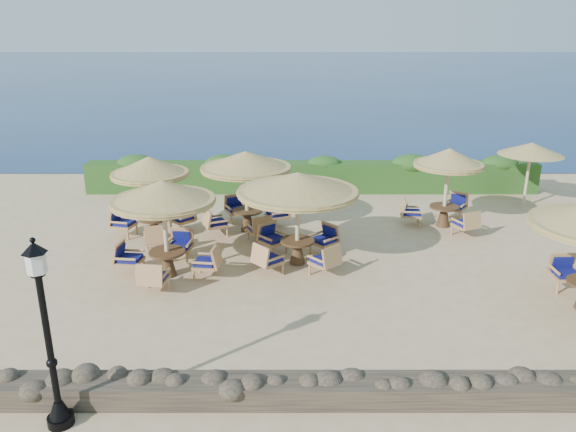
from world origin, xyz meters
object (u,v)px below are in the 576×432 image
Objects in this scene: lamp_post at (49,344)px; cafe_set_1 at (298,198)px; cafe_set_4 at (246,176)px; cafe_set_5 at (447,175)px; extra_parasol at (531,149)px; cafe_set_0 at (164,212)px; cafe_set_3 at (151,184)px.

lamp_post is 7.91m from cafe_set_1.
cafe_set_1 is 1.15× the size of cafe_set_4.
extra_parasol is at bearing 31.10° from cafe_set_5.
cafe_set_0 is at bearing -155.08° from cafe_set_5.
extra_parasol is at bearing 14.38° from cafe_set_3.
cafe_set_5 is (8.42, 3.91, -0.05)m from cafe_set_0.
cafe_set_3 is at bearing 156.60° from cafe_set_1.
lamp_post is at bearing -132.54° from cafe_set_5.
extra_parasol is at bearing 31.71° from cafe_set_1.
cafe_set_5 is (9.39, 1.17, -0.04)m from cafe_set_3.
cafe_set_0 is at bearing 84.02° from lamp_post.
extra_parasol is 4.18m from cafe_set_5.
cafe_set_4 and cafe_set_5 have the same top height.
cafe_set_3 is at bearing -172.88° from cafe_set_5.
cafe_set_0 is 2.91m from cafe_set_3.
extra_parasol is at bearing 26.83° from cafe_set_0.
cafe_set_1 is (3.48, 0.81, 0.14)m from cafe_set_0.
cafe_set_4 is at bearing 120.80° from cafe_set_1.
cafe_set_0 is at bearing -166.92° from cafe_set_1.
extra_parasol is 10.41m from cafe_set_4.
cafe_set_4 is (-1.59, 2.67, -0.09)m from cafe_set_1.
extra_parasol is 0.83× the size of cafe_set_4.
cafe_set_3 is at bearing -165.55° from cafe_set_4.
cafe_set_5 is at bearing 7.12° from cafe_set_3.
cafe_set_3 is (-0.35, 8.68, 0.24)m from lamp_post.
cafe_set_0 and cafe_set_4 have the same top height.
lamp_post is 1.23× the size of cafe_set_3.
cafe_set_0 and cafe_set_5 have the same top height.
extra_parasol is 13.43m from cafe_set_0.
lamp_post reaches higher than cafe_set_1.
cafe_set_1 is (4.11, 6.75, 0.39)m from lamp_post.
cafe_set_1 is at bearing -59.20° from cafe_set_4.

